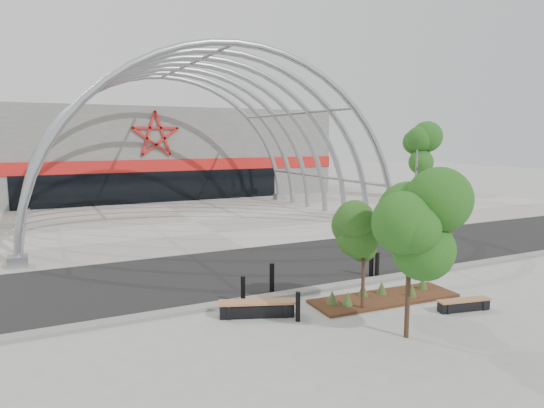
% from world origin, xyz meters
% --- Properties ---
extents(ground, '(140.00, 140.00, 0.00)m').
position_xyz_m(ground, '(0.00, 0.00, 0.00)').
color(ground, gray).
rests_on(ground, ground).
extents(road, '(140.00, 7.00, 0.02)m').
position_xyz_m(road, '(0.00, 3.50, 0.01)').
color(road, black).
rests_on(road, ground).
extents(forecourt, '(60.00, 17.00, 0.04)m').
position_xyz_m(forecourt, '(0.00, 15.50, 0.02)').
color(forecourt, gray).
rests_on(forecourt, ground).
extents(kerb, '(60.00, 0.50, 0.12)m').
position_xyz_m(kerb, '(0.00, -0.25, 0.06)').
color(kerb, slate).
rests_on(kerb, ground).
extents(arena_building, '(34.00, 15.24, 8.00)m').
position_xyz_m(arena_building, '(0.00, 33.45, 3.99)').
color(arena_building, slate).
rests_on(arena_building, ground).
extents(vault_canopy, '(20.80, 15.80, 20.36)m').
position_xyz_m(vault_canopy, '(0.00, 15.50, 0.02)').
color(vault_canopy, '#9A9FA5').
rests_on(vault_canopy, ground).
extents(planting_bed, '(5.22, 1.84, 0.54)m').
position_xyz_m(planting_bed, '(1.21, -2.04, 0.13)').
color(planting_bed, '#371A0F').
rests_on(planting_bed, ground).
extents(signal_pole, '(0.13, 0.66, 4.70)m').
position_xyz_m(signal_pole, '(11.42, 7.66, 2.46)').
color(signal_pole, slate).
rests_on(signal_pole, ground).
extents(street_tree_0, '(1.85, 1.85, 4.21)m').
position_xyz_m(street_tree_0, '(-0.19, -4.80, 3.02)').
color(street_tree_0, black).
rests_on(street_tree_0, ground).
extents(street_tree_1, '(1.39, 1.39, 3.28)m').
position_xyz_m(street_tree_1, '(-0.03, -2.58, 2.35)').
color(street_tree_1, '#331F16').
rests_on(street_tree_1, ground).
extents(bench_0, '(2.36, 1.30, 0.49)m').
position_xyz_m(bench_0, '(-3.24, -1.56, 0.24)').
color(bench_0, black).
rests_on(bench_0, ground).
extents(bench_1, '(1.80, 0.72, 0.37)m').
position_xyz_m(bench_1, '(2.87, -3.99, 0.18)').
color(bench_1, black).
rests_on(bench_1, ground).
extents(bollard_0, '(0.15, 0.15, 0.93)m').
position_xyz_m(bollard_0, '(-3.19, -0.34, 0.47)').
color(bollard_0, black).
rests_on(bollard_0, ground).
extents(bollard_1, '(0.14, 0.14, 0.90)m').
position_xyz_m(bollard_1, '(-2.30, -2.46, 0.45)').
color(bollard_1, black).
rests_on(bollard_1, ground).
extents(bollard_2, '(0.17, 0.17, 1.06)m').
position_xyz_m(bollard_2, '(-1.81, 0.30, 0.53)').
color(bollard_2, black).
rests_on(bollard_2, ground).
extents(bollard_3, '(0.17, 0.17, 1.07)m').
position_xyz_m(bollard_3, '(2.59, 0.37, 0.54)').
color(bollard_3, black).
rests_on(bollard_3, ground).
extents(bollard_4, '(0.16, 0.16, 1.01)m').
position_xyz_m(bollard_4, '(2.70, 0.15, 0.51)').
color(bollard_4, black).
rests_on(bollard_4, ground).
extents(bg_tree_1, '(2.70, 2.70, 5.91)m').
position_xyz_m(bg_tree_1, '(21.00, 18.00, 4.25)').
color(bg_tree_1, black).
rests_on(bg_tree_1, ground).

